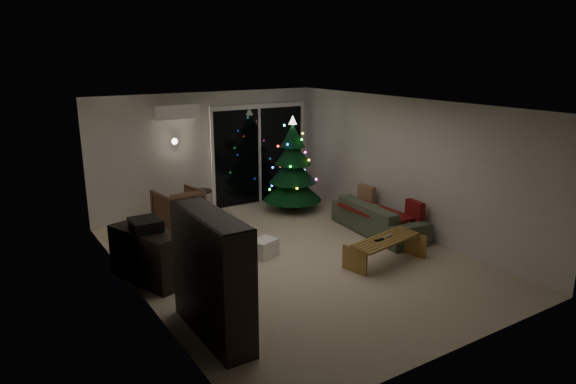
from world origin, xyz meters
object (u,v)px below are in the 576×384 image
at_px(bookshelf, 197,279).
at_px(armchair, 178,208).
at_px(media_cabinet, 148,256).
at_px(christmas_tree, 293,164).
at_px(sofa, 379,217).
at_px(coffee_table, 386,251).

xyz_separation_m(bookshelf, armchair, (1.27, 4.01, -0.39)).
xyz_separation_m(bookshelf, media_cabinet, (0.00, 1.89, -0.36)).
height_order(armchair, christmas_tree, christmas_tree).
height_order(armchair, sofa, armchair).
relative_size(armchair, christmas_tree, 0.40).
height_order(sofa, coffee_table, sofa).
height_order(media_cabinet, coffee_table, media_cabinet).
bearing_deg(bookshelf, media_cabinet, 103.40).
distance_m(bookshelf, coffee_table, 3.47).
bearing_deg(media_cabinet, sofa, -21.62).
distance_m(sofa, coffee_table, 1.48).
relative_size(sofa, coffee_table, 1.53).
xyz_separation_m(media_cabinet, sofa, (4.30, -0.24, -0.10)).
height_order(bookshelf, armchair, bookshelf).
distance_m(armchair, sofa, 3.84).
bearing_deg(christmas_tree, media_cabinet, -153.73).
xyz_separation_m(sofa, christmas_tree, (-0.57, 2.08, 0.71)).
relative_size(media_cabinet, coffee_table, 0.95).
bearing_deg(coffee_table, armchair, 109.84).
bearing_deg(media_cabinet, bookshelf, -108.46).
distance_m(media_cabinet, christmas_tree, 4.20).
distance_m(bookshelf, christmas_tree, 5.27).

